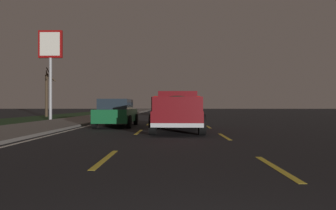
# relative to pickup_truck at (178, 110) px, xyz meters

# --- Properties ---
(ground) EXTENTS (144.00, 144.00, 0.00)m
(ground) POSITION_rel_pickup_truck_xyz_m (14.49, 0.00, -0.98)
(ground) COLOR black
(sidewalk_shoulder) EXTENTS (108.00, 4.00, 0.12)m
(sidewalk_shoulder) POSITION_rel_pickup_truck_xyz_m (14.49, 7.45, -0.92)
(sidewalk_shoulder) COLOR slate
(sidewalk_shoulder) RESTS_ON ground
(grass_verge) EXTENTS (108.00, 6.00, 0.01)m
(grass_verge) POSITION_rel_pickup_truck_xyz_m (14.49, 12.45, -0.98)
(grass_verge) COLOR #1E3819
(grass_verge) RESTS_ON ground
(lane_markings) EXTENTS (108.00, 7.04, 0.01)m
(lane_markings) POSITION_rel_pickup_truck_xyz_m (17.80, 3.09, -0.98)
(lane_markings) COLOR yellow
(lane_markings) RESTS_ON ground
(pickup_truck) EXTENTS (5.47, 2.37, 1.87)m
(pickup_truck) POSITION_rel_pickup_truck_xyz_m (0.00, 0.00, 0.00)
(pickup_truck) COLOR maroon
(pickup_truck) RESTS_ON ground
(sedan_tan) EXTENTS (4.44, 2.09, 1.54)m
(sedan_tan) POSITION_rel_pickup_truck_xyz_m (20.16, -0.01, -0.20)
(sedan_tan) COLOR #9E845B
(sedan_tan) RESTS_ON ground
(sedan_green) EXTENTS (4.41, 2.03, 1.54)m
(sedan_green) POSITION_rel_pickup_truck_xyz_m (2.98, 3.40, -0.20)
(sedan_green) COLOR #14592D
(sedan_green) RESTS_ON ground
(gas_price_sign) EXTENTS (0.27, 1.90, 7.20)m
(gas_price_sign) POSITION_rel_pickup_truck_xyz_m (9.97, 10.02, 4.44)
(gas_price_sign) COLOR #99999E
(gas_price_sign) RESTS_ON ground
(bare_tree_far) EXTENTS (1.32, 1.07, 5.19)m
(bare_tree_far) POSITION_rel_pickup_truck_xyz_m (17.25, 13.36, 1.48)
(bare_tree_far) COLOR #423323
(bare_tree_far) RESTS_ON ground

